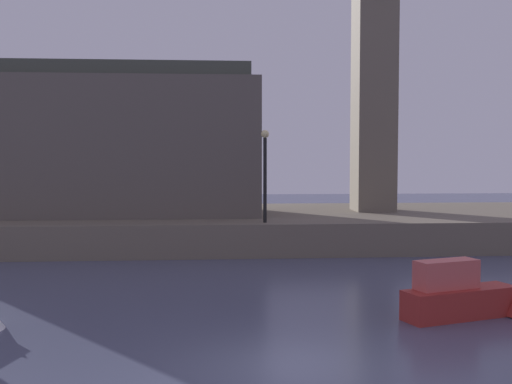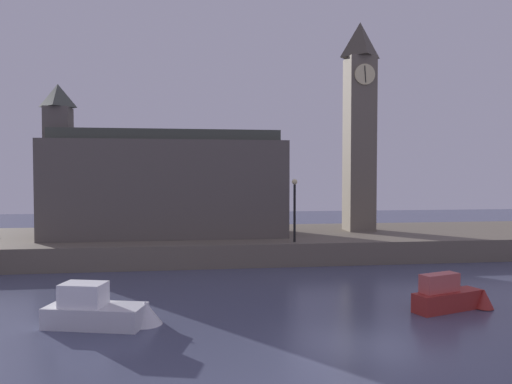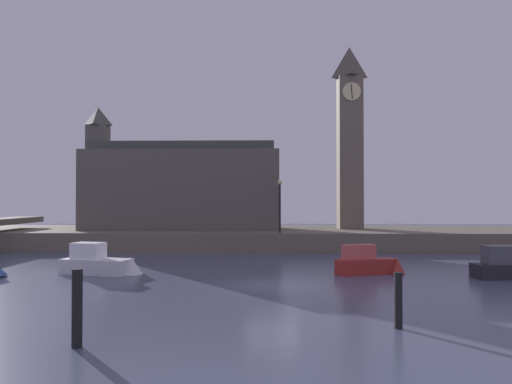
{
  "view_description": "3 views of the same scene",
  "coord_description": "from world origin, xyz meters",
  "px_view_note": "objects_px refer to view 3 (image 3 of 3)",
  "views": [
    {
      "loc": [
        -1.72,
        -12.94,
        4.48
      ],
      "look_at": [
        0.5,
        16.66,
        2.77
      ],
      "focal_mm": 43.84,
      "sensor_mm": 36.0,
      "label": 1
    },
    {
      "loc": [
        -5.76,
        -15.44,
        5.9
      ],
      "look_at": [
        -1.69,
        15.67,
        4.78
      ],
      "focal_mm": 33.11,
      "sensor_mm": 36.0,
      "label": 2
    },
    {
      "loc": [
        -0.19,
        -22.8,
        4.04
      ],
      "look_at": [
        -1.11,
        15.34,
        4.7
      ],
      "focal_mm": 33.75,
      "sensor_mm": 36.0,
      "label": 3
    }
  ],
  "objects_px": {
    "mooring_post_right": "(398,300)",
    "boat_dinghy_red": "(369,263)",
    "streetlamp": "(280,200)",
    "parliament_hall": "(179,187)",
    "mooring_post_left": "(77,308)",
    "boat_ferry_white": "(102,263)",
    "clock_tower": "(350,135)"
  },
  "relations": [
    {
      "from": "mooring_post_right",
      "to": "boat_dinghy_red",
      "type": "relative_size",
      "value": 0.45
    },
    {
      "from": "streetlamp",
      "to": "boat_dinghy_red",
      "type": "height_order",
      "value": "streetlamp"
    },
    {
      "from": "parliament_hall",
      "to": "mooring_post_left",
      "type": "relative_size",
      "value": 7.87
    },
    {
      "from": "boat_ferry_white",
      "to": "mooring_post_left",
      "type": "bearing_deg",
      "value": -73.67
    },
    {
      "from": "boat_dinghy_red",
      "to": "mooring_post_left",
      "type": "bearing_deg",
      "value": -128.92
    },
    {
      "from": "mooring_post_left",
      "to": "boat_ferry_white",
      "type": "xyz_separation_m",
      "value": [
        -3.84,
        13.1,
        -0.49
      ]
    },
    {
      "from": "parliament_hall",
      "to": "boat_dinghy_red",
      "type": "relative_size",
      "value": 4.27
    },
    {
      "from": "mooring_post_right",
      "to": "boat_dinghy_red",
      "type": "height_order",
      "value": "mooring_post_right"
    },
    {
      "from": "parliament_hall",
      "to": "streetlamp",
      "type": "xyz_separation_m",
      "value": [
        8.75,
        -4.43,
        -1.16
      ]
    },
    {
      "from": "mooring_post_left",
      "to": "mooring_post_right",
      "type": "bearing_deg",
      "value": 13.09
    },
    {
      "from": "clock_tower",
      "to": "mooring_post_right",
      "type": "distance_m",
      "value": 29.67
    },
    {
      "from": "streetlamp",
      "to": "parliament_hall",
      "type": "bearing_deg",
      "value": 153.15
    },
    {
      "from": "parliament_hall",
      "to": "streetlamp",
      "type": "bearing_deg",
      "value": -26.85
    },
    {
      "from": "clock_tower",
      "to": "boat_ferry_white",
      "type": "distance_m",
      "value": 25.55
    },
    {
      "from": "mooring_post_left",
      "to": "mooring_post_right",
      "type": "height_order",
      "value": "mooring_post_left"
    },
    {
      "from": "mooring_post_right",
      "to": "clock_tower",
      "type": "bearing_deg",
      "value": 83.34
    },
    {
      "from": "boat_dinghy_red",
      "to": "boat_ferry_white",
      "type": "xyz_separation_m",
      "value": [
        -14.62,
        -0.25,
        -0.02
      ]
    },
    {
      "from": "boat_ferry_white",
      "to": "streetlamp",
      "type": "bearing_deg",
      "value": 48.73
    },
    {
      "from": "parliament_hall",
      "to": "mooring_post_right",
      "type": "relative_size",
      "value": 9.57
    },
    {
      "from": "clock_tower",
      "to": "parliament_hall",
      "type": "distance_m",
      "value": 15.96
    },
    {
      "from": "streetlamp",
      "to": "mooring_post_right",
      "type": "distance_m",
      "value": 22.81
    },
    {
      "from": "streetlamp",
      "to": "boat_dinghy_red",
      "type": "bearing_deg",
      "value": -67.72
    },
    {
      "from": "mooring_post_left",
      "to": "boat_dinghy_red",
      "type": "bearing_deg",
      "value": 51.08
    },
    {
      "from": "parliament_hall",
      "to": "mooring_post_left",
      "type": "distance_m",
      "value": 29.38
    },
    {
      "from": "parliament_hall",
      "to": "mooring_post_right",
      "type": "height_order",
      "value": "parliament_hall"
    },
    {
      "from": "clock_tower",
      "to": "parliament_hall",
      "type": "xyz_separation_m",
      "value": [
        -15.2,
        -1.26,
        -4.72
      ]
    },
    {
      "from": "streetlamp",
      "to": "mooring_post_left",
      "type": "xyz_separation_m",
      "value": [
        -6.2,
        -24.54,
        -2.99
      ]
    },
    {
      "from": "parliament_hall",
      "to": "boat_ferry_white",
      "type": "height_order",
      "value": "parliament_hall"
    },
    {
      "from": "boat_dinghy_red",
      "to": "parliament_hall",
      "type": "bearing_deg",
      "value": 130.5
    },
    {
      "from": "parliament_hall",
      "to": "boat_dinghy_red",
      "type": "xyz_separation_m",
      "value": [
        13.34,
        -15.62,
        -4.63
      ]
    },
    {
      "from": "mooring_post_right",
      "to": "streetlamp",
      "type": "bearing_deg",
      "value": 98.06
    },
    {
      "from": "clock_tower",
      "to": "boat_ferry_white",
      "type": "height_order",
      "value": "clock_tower"
    }
  ]
}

